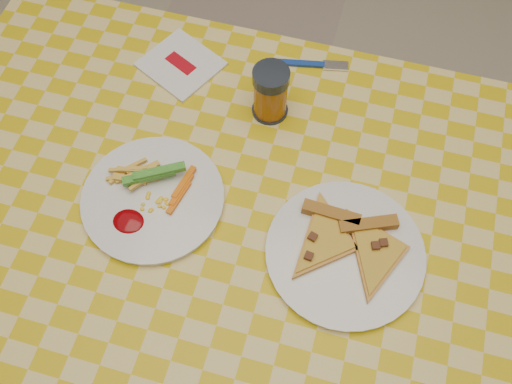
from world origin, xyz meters
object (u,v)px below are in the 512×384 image
at_px(plate_left, 153,199).
at_px(plate_right, 345,254).
at_px(drink_glass, 271,93).
at_px(table, 248,244).

bearing_deg(plate_left, plate_right, -1.78).
height_order(plate_left, plate_right, same).
height_order(plate_right, drink_glass, drink_glass).
bearing_deg(plate_left, drink_glass, 58.75).
bearing_deg(plate_right, table, 178.35).
height_order(plate_left, drink_glass, drink_glass).
bearing_deg(table, drink_glass, 95.79).
bearing_deg(plate_left, table, -1.91).
bearing_deg(table, plate_right, -1.65).
xyz_separation_m(table, plate_left, (-0.17, 0.01, 0.08)).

